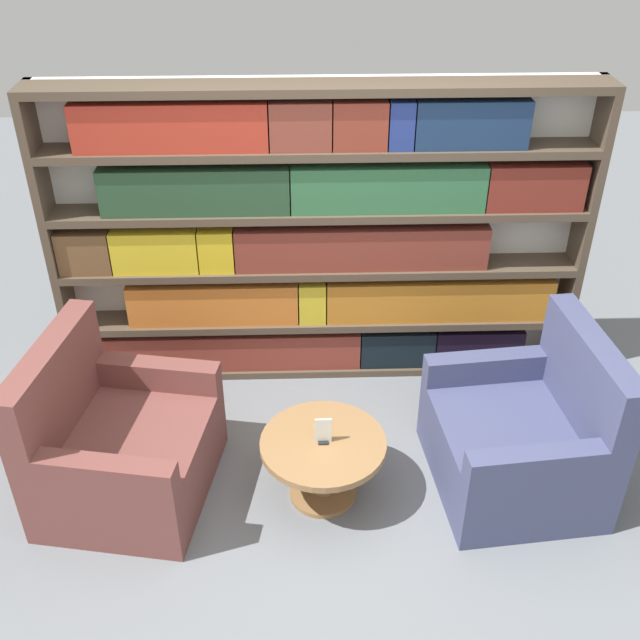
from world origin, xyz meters
The scene contains 6 objects.
ground_plane centered at (0.00, 0.00, 0.00)m, with size 14.00×14.00×0.00m, color slate.
bookshelf centered at (-0.01, 1.50, 0.96)m, with size 3.33×0.30×1.95m.
armchair_left centered at (-1.13, 0.37, 0.31)m, with size 0.99×1.06×0.94m.
armchair_right centered at (1.09, 0.36, 0.31)m, with size 0.92×1.01×0.94m.
coffee_table centered at (-0.02, 0.27, 0.28)m, with size 0.68×0.68×0.39m.
table_sign centered at (-0.02, 0.27, 0.46)m, with size 0.09×0.06×0.15m.
Camera 1 is at (-0.13, -2.70, 3.11)m, focal length 42.00 mm.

